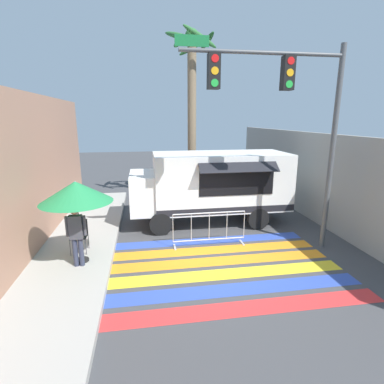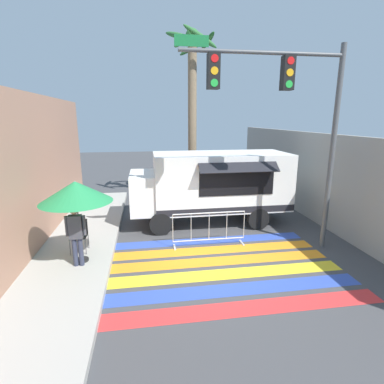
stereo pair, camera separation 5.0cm
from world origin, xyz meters
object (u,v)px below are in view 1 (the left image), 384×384
at_px(food_truck, 209,183).
at_px(barricade_front, 209,229).
at_px(traffic_signal_pole, 287,104).
at_px(vendor_person, 76,233).
at_px(palm_tree, 192,96).
at_px(patio_umbrella, 76,192).
at_px(folding_chair, 79,233).

xyz_separation_m(food_truck, barricade_front, (-0.46, -2.22, -1.04)).
distance_m(traffic_signal_pole, vendor_person, 6.81).
distance_m(traffic_signal_pole, palm_tree, 6.31).
bearing_deg(traffic_signal_pole, food_truck, 118.93).
relative_size(patio_umbrella, palm_tree, 0.29).
bearing_deg(traffic_signal_pole, barricade_front, 161.72).
bearing_deg(folding_chair, palm_tree, 67.92).
height_order(folding_chair, barricade_front, barricade_front).
xyz_separation_m(patio_umbrella, palm_tree, (4.13, 6.19, 2.90)).
relative_size(traffic_signal_pole, barricade_front, 2.57).
bearing_deg(folding_chair, barricade_front, 17.86).
relative_size(folding_chair, vendor_person, 0.57).
distance_m(traffic_signal_pole, barricade_front, 4.45).
bearing_deg(folding_chair, traffic_signal_pole, 10.89).
bearing_deg(patio_umbrella, food_truck, 35.65).
bearing_deg(barricade_front, patio_umbrella, -167.45).
distance_m(vendor_person, barricade_front, 4.05).
distance_m(food_truck, traffic_signal_pole, 4.37).
height_order(barricade_front, palm_tree, palm_tree).
height_order(patio_umbrella, barricade_front, patio_umbrella).
distance_m(food_truck, vendor_person, 5.48).
distance_m(traffic_signal_pole, patio_umbrella, 6.33).
bearing_deg(barricade_front, food_truck, 78.35).
height_order(vendor_person, palm_tree, palm_tree).
distance_m(food_truck, folding_chair, 5.12).
bearing_deg(patio_umbrella, traffic_signal_pole, 1.66).
bearing_deg(barricade_front, palm_tree, 86.81).
bearing_deg(palm_tree, vendor_person, -122.78).
bearing_deg(patio_umbrella, vendor_person, -96.21).
xyz_separation_m(traffic_signal_pole, folding_chair, (-6.07, 0.57, -3.71)).
relative_size(food_truck, traffic_signal_pole, 0.99).
bearing_deg(food_truck, barricade_front, -101.65).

